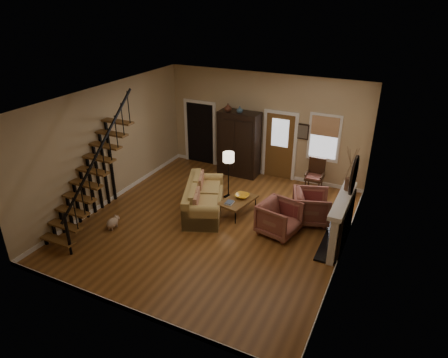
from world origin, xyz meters
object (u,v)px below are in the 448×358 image
at_px(coffee_table, 238,206).
at_px(armchair_left, 279,218).
at_px(floor_lamp, 228,175).
at_px(side_chair, 314,176).
at_px(sofa, 204,198).
at_px(armoire, 239,144).
at_px(armchair_right, 311,207).

distance_m(coffee_table, armchair_left, 1.40).
relative_size(floor_lamp, side_chair, 1.38).
relative_size(sofa, floor_lamp, 1.52).
relative_size(armoire, armchair_right, 2.23).
xyz_separation_m(sofa, floor_lamp, (0.25, 1.02, 0.31)).
relative_size(sofa, armchair_left, 2.33).
height_order(sofa, side_chair, side_chair).
height_order(armoire, sofa, armoire).
bearing_deg(armchair_right, armchair_left, 129.78).
distance_m(armchair_right, side_chair, 1.74).
distance_m(coffee_table, armchair_right, 1.94).
bearing_deg(floor_lamp, armoire, 103.85).
bearing_deg(armchair_right, coffee_table, 85.35).
bearing_deg(armoire, side_chair, -4.48).
relative_size(coffee_table, floor_lamp, 0.78).
xyz_separation_m(sofa, coffee_table, (0.88, 0.31, -0.19)).
bearing_deg(sofa, coffee_table, -3.33).
distance_m(coffee_table, floor_lamp, 1.07).
xyz_separation_m(armoire, coffee_table, (1.03, -2.36, -0.84)).
relative_size(armoire, sofa, 0.98).
xyz_separation_m(armchair_left, armchair_right, (0.56, 0.91, 0.01)).
bearing_deg(floor_lamp, side_chair, 33.99).
bearing_deg(armchair_left, armchair_right, -20.20).
height_order(coffee_table, armchair_right, armchair_right).
height_order(armchair_left, armchair_right, armchair_right).
bearing_deg(floor_lamp, sofa, -103.75).
relative_size(armoire, side_chair, 2.06).
relative_size(armoire, armchair_left, 2.28).
bearing_deg(coffee_table, armchair_left, -18.98).
bearing_deg(coffee_table, side_chair, 54.95).
height_order(sofa, floor_lamp, floor_lamp).
relative_size(sofa, armchair_right, 2.28).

